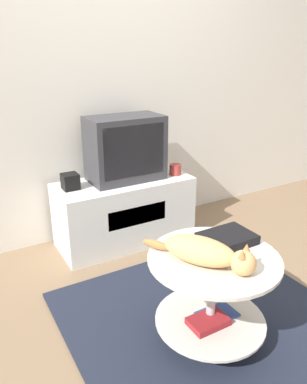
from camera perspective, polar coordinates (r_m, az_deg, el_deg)
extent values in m
plane|color=#7F664C|center=(2.19, 9.42, -20.18)|extent=(12.00, 12.00, 0.00)
cube|color=silver|center=(2.93, -8.30, 18.29)|extent=(8.00, 0.05, 2.60)
cube|color=#1E2333|center=(2.18, 9.44, -19.98)|extent=(1.46, 1.55, 0.02)
cube|color=silver|center=(2.91, -4.42, -2.97)|extent=(1.03, 0.44, 0.50)
cube|color=silver|center=(2.71, -2.44, -3.63)|extent=(0.46, 0.01, 0.14)
cube|color=#333338|center=(2.78, -4.33, 6.63)|extent=(0.55, 0.31, 0.48)
cube|color=black|center=(2.65, -2.91, 6.19)|extent=(0.47, 0.01, 0.37)
cube|color=black|center=(2.69, -12.57, 1.57)|extent=(0.11, 0.11, 0.11)
cylinder|color=#99332D|center=(2.93, 3.33, 3.43)|extent=(0.09, 0.09, 0.08)
cylinder|color=#B2B2B7|center=(2.10, 8.39, -21.20)|extent=(0.27, 0.27, 0.01)
cylinder|color=#B7B7BC|center=(1.96, 8.77, -16.16)|extent=(0.04, 0.04, 0.48)
cylinder|color=beige|center=(2.02, 8.59, -18.64)|extent=(0.56, 0.56, 0.01)
cylinder|color=beige|center=(1.82, 9.20, -9.95)|extent=(0.63, 0.63, 0.02)
cube|color=maroon|center=(1.97, 8.32, -18.93)|extent=(0.19, 0.13, 0.03)
cube|color=#2D478C|center=(2.04, 9.66, -17.88)|extent=(0.20, 0.14, 0.01)
cube|color=black|center=(1.93, 11.13, -6.96)|extent=(0.26, 0.20, 0.05)
ellipsoid|color=tan|center=(1.73, 7.00, -8.80)|extent=(0.32, 0.38, 0.12)
sphere|color=tan|center=(1.68, 13.53, -10.47)|extent=(0.11, 0.11, 0.11)
cone|color=#B2703D|center=(1.68, 14.01, -8.24)|extent=(0.04, 0.04, 0.04)
cone|color=#B2703D|center=(1.63, 13.39, -9.20)|extent=(0.04, 0.04, 0.04)
ellipsoid|color=#B2703D|center=(1.83, 0.45, -8.03)|extent=(0.11, 0.15, 0.04)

